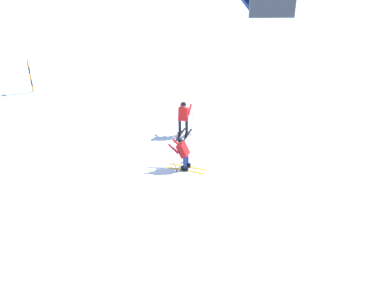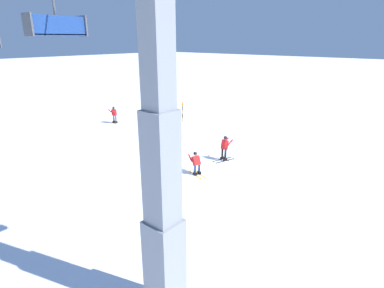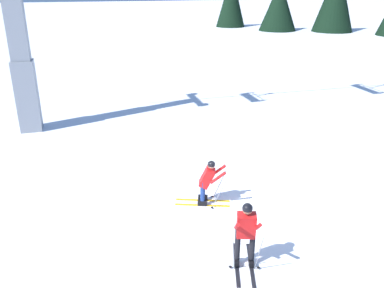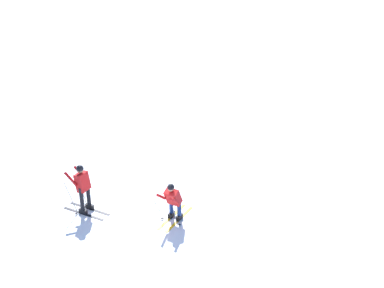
{
  "view_description": "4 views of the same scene",
  "coord_description": "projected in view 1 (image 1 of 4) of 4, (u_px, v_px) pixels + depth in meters",
  "views": [
    {
      "loc": [
        -1.01,
        15.23,
        8.84
      ],
      "look_at": [
        -1.28,
        1.78,
        1.57
      ],
      "focal_mm": 38.39,
      "sensor_mm": 36.0,
      "label": 1
    },
    {
      "loc": [
        -11.71,
        14.15,
        7.72
      ],
      "look_at": [
        -0.87,
        1.25,
        1.96
      ],
      "focal_mm": 28.9,
      "sensor_mm": 36.0,
      "label": 2
    },
    {
      "loc": [
        -4.18,
        -8.97,
        6.13
      ],
      "look_at": [
        -1.22,
        1.57,
        1.69
      ],
      "focal_mm": 37.66,
      "sensor_mm": 36.0,
      "label": 3
    },
    {
      "loc": [
        12.0,
        3.76,
        9.04
      ],
      "look_at": [
        -1.56,
        1.44,
        2.42
      ],
      "focal_mm": 46.8,
      "sensor_mm": 36.0,
      "label": 4
    }
  ],
  "objects": [
    {
      "name": "skier_distant_uphill",
      "position": [
        183.0,
        116.0,
        18.89
      ],
      "size": [
        0.92,
        1.63,
        1.71
      ],
      "color": "black",
      "rests_on": "ground_plane"
    },
    {
      "name": "ground_plane",
      "position": [
        161.0,
        157.0,
        17.58
      ],
      "size": [
        260.0,
        260.0,
        0.0
      ],
      "primitive_type": "plane",
      "color": "white"
    },
    {
      "name": "trail_marker_pole",
      "position": [
        30.0,
        75.0,
        23.77
      ],
      "size": [
        0.07,
        0.28,
        1.95
      ],
      "color": "orange",
      "rests_on": "ground_plane"
    },
    {
      "name": "skier_carving_main",
      "position": [
        183.0,
        152.0,
        16.39
      ],
      "size": [
        1.65,
        1.01,
        1.48
      ],
      "color": "yellow",
      "rests_on": "ground_plane"
    }
  ]
}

